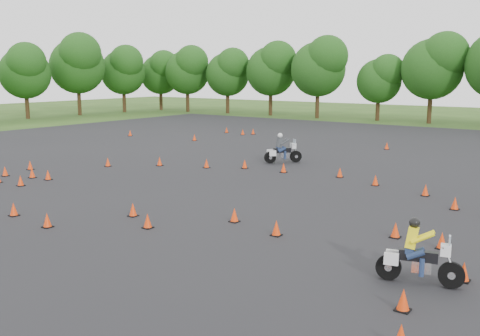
{
  "coord_description": "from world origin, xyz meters",
  "views": [
    {
      "loc": [
        12.02,
        -12.78,
        4.87
      ],
      "look_at": [
        0.0,
        4.0,
        1.2
      ],
      "focal_mm": 40.0,
      "sensor_mm": 36.0,
      "label": 1
    }
  ],
  "objects": [
    {
      "name": "ground",
      "position": [
        0.0,
        0.0,
        0.0
      ],
      "size": [
        140.0,
        140.0,
        0.0
      ],
      "primitive_type": "plane",
      "color": "#2D5119",
      "rests_on": "ground"
    },
    {
      "name": "asphalt_pad",
      "position": [
        0.0,
        6.0,
        0.01
      ],
      "size": [
        62.0,
        62.0,
        0.0
      ],
      "primitive_type": "plane",
      "color": "black",
      "rests_on": "ground"
    },
    {
      "name": "traffic_cones",
      "position": [
        -0.75,
        3.99,
        0.23
      ],
      "size": [
        35.24,
        32.89,
        0.45
      ],
      "color": "#F23A0A",
      "rests_on": "asphalt_pad"
    },
    {
      "name": "rider_grey",
      "position": [
        -2.98,
        12.23,
        0.83
      ],
      "size": [
        1.87,
        2.06,
        1.65
      ],
      "primitive_type": null,
      "rotation": [
        0.0,
        0.0,
        0.88
      ],
      "color": "#373A3D",
      "rests_on": "ground"
    },
    {
      "name": "rider_yellow",
      "position": [
        8.53,
        -0.72,
        0.78
      ],
      "size": [
        2.08,
        1.08,
        1.54
      ],
      "primitive_type": null,
      "rotation": [
        0.0,
        0.0,
        0.25
      ],
      "color": "yellow",
      "rests_on": "ground"
    }
  ]
}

